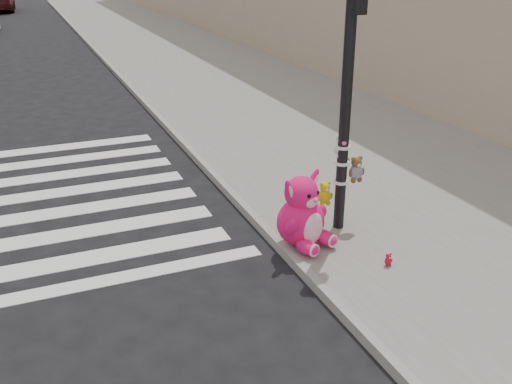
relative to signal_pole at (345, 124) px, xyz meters
name	(u,v)px	position (x,y,z in m)	size (l,w,h in m)	color
ground	(217,342)	(-2.61, -1.81, -1.79)	(120.00, 120.00, 0.00)	black
sidewalk_near	(268,100)	(2.39, 8.19, -1.72)	(7.00, 80.00, 0.14)	slate
curb_edge	(152,111)	(-1.06, 8.19, -1.72)	(0.12, 80.00, 0.15)	gray
signal_pole	(345,124)	(0.00, 0.00, 0.00)	(0.69, 0.48, 4.00)	black
pink_bunny	(303,216)	(-0.80, -0.32, -1.19)	(0.92, 1.00, 1.11)	#F91570
red_teddy	(388,260)	(0.01, -1.31, -1.55)	(0.13, 0.09, 0.19)	red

